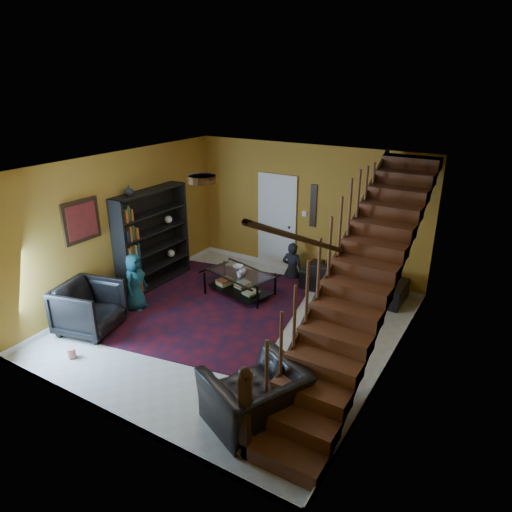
% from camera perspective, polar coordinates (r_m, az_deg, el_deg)
% --- Properties ---
extents(floor, '(5.50, 5.50, 0.00)m').
position_cam_1_polar(floor, '(8.07, -2.45, -8.75)').
color(floor, beige).
rests_on(floor, ground).
extents(room, '(5.50, 5.50, 5.50)m').
position_cam_1_polar(room, '(9.69, -4.71, -2.99)').
color(room, '#A96B25').
rests_on(room, ground).
extents(staircase, '(0.95, 5.02, 3.18)m').
position_cam_1_polar(staircase, '(6.60, 12.93, -2.87)').
color(staircase, brown).
rests_on(staircase, floor).
extents(bookshelf, '(0.35, 1.80, 2.00)m').
position_cam_1_polar(bookshelf, '(9.48, -12.75, 1.92)').
color(bookshelf, black).
rests_on(bookshelf, floor).
extents(door, '(0.82, 0.05, 2.05)m').
position_cam_1_polar(door, '(10.13, 2.64, 4.08)').
color(door, silver).
rests_on(door, floor).
extents(framed_picture, '(0.04, 0.74, 0.74)m').
position_cam_1_polar(framed_picture, '(8.41, -20.99, 4.12)').
color(framed_picture, maroon).
rests_on(framed_picture, room).
extents(wall_hanging, '(0.14, 0.03, 0.90)m').
position_cam_1_polar(wall_hanging, '(9.63, 7.18, 6.25)').
color(wall_hanging, black).
rests_on(wall_hanging, room).
extents(ceiling_fixture, '(0.40, 0.40, 0.10)m').
position_cam_1_polar(ceiling_fixture, '(6.45, -6.80, 9.53)').
color(ceiling_fixture, '#3F2814').
rests_on(ceiling_fixture, room).
extents(rug, '(3.83, 4.20, 0.02)m').
position_cam_1_polar(rug, '(8.77, -6.01, -6.11)').
color(rug, '#490D17').
rests_on(rug, floor).
extents(sofa, '(2.04, 0.81, 0.59)m').
position_cam_1_polar(sofa, '(9.29, 12.07, -2.88)').
color(sofa, black).
rests_on(sofa, floor).
extents(armchair_left, '(1.13, 1.11, 0.86)m').
position_cam_1_polar(armchair_left, '(8.23, -20.14, -6.11)').
color(armchair_left, black).
rests_on(armchair_left, floor).
extents(armchair_right, '(1.39, 1.46, 0.75)m').
position_cam_1_polar(armchair_right, '(5.90, -0.08, -17.22)').
color(armchair_right, black).
rests_on(armchair_right, floor).
extents(person_adult_a, '(0.48, 0.34, 1.25)m').
position_cam_1_polar(person_adult_a, '(9.86, 4.53, -1.75)').
color(person_adult_a, black).
rests_on(person_adult_a, sofa).
extents(person_adult_b, '(0.60, 0.47, 1.21)m').
position_cam_1_polar(person_adult_b, '(9.33, 13.39, -3.84)').
color(person_adult_b, black).
rests_on(person_adult_b, sofa).
extents(person_child, '(0.45, 0.59, 1.09)m').
position_cam_1_polar(person_child, '(8.68, -14.86, -3.17)').
color(person_child, '#164857').
rests_on(person_child, armchair_left).
extents(coffee_table, '(1.43, 1.06, 0.49)m').
position_cam_1_polar(coffee_table, '(9.01, -2.03, -3.27)').
color(coffee_table, black).
rests_on(coffee_table, floor).
extents(cup_a, '(0.18, 0.18, 0.11)m').
position_cam_1_polar(cup_a, '(8.82, -1.71, -2.01)').
color(cup_a, '#999999').
rests_on(cup_a, coffee_table).
extents(cup_b, '(0.14, 0.14, 0.10)m').
position_cam_1_polar(cup_b, '(8.72, -2.10, -2.32)').
color(cup_b, '#999999').
rests_on(cup_b, coffee_table).
extents(bowl, '(0.25, 0.25, 0.05)m').
position_cam_1_polar(bowl, '(9.14, -2.27, -1.35)').
color(bowl, '#999999').
rests_on(bowl, coffee_table).
extents(vase, '(0.18, 0.18, 0.19)m').
position_cam_1_polar(vase, '(8.83, -15.58, 7.88)').
color(vase, '#999999').
rests_on(vase, bookshelf).
extents(popcorn_bucket, '(0.15, 0.15, 0.14)m').
position_cam_1_polar(popcorn_bucket, '(7.74, -22.06, -11.13)').
color(popcorn_bucket, red).
rests_on(popcorn_bucket, rug).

